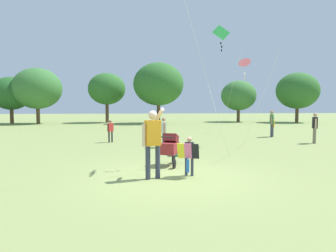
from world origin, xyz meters
TOP-DOWN VIEW (x-y plane):
  - ground_plane at (0.00, 0.00)m, footprint 120.00×120.00m
  - treeline_distant at (-4.65, 24.32)m, footprint 43.14×6.92m
  - child_with_butterfly_kite at (0.47, -0.03)m, footprint 0.60×0.45m
  - person_adult_flyer at (-0.53, -0.24)m, footprint 0.58×0.65m
  - stroller at (0.09, 1.40)m, footprint 0.79×1.11m
  - kite_orange_delta at (4.10, 5.89)m, footprint 0.58×3.96m
  - kite_green_novelty at (4.09, 10.00)m, footprint 1.25×2.94m
  - person_red_shirt at (7.87, 6.15)m, footprint 0.31×0.47m
  - person_sitting_far at (0.20, 5.44)m, footprint 0.21×0.43m
  - person_couple_left at (7.01, 9.19)m, footprint 0.34×0.47m
  - person_kid_running at (7.17, 9.36)m, footprint 0.27×0.34m
  - person_back_turned at (-2.40, 7.49)m, footprint 0.31×0.27m
  - cooler_box at (0.60, 3.14)m, footprint 0.45×0.33m

SIDE VIEW (x-z plane):
  - ground_plane at x=0.00m, z-range 0.00..0.00m
  - cooler_box at x=0.60m, z-range 0.00..0.35m
  - stroller at x=0.09m, z-range 0.09..1.12m
  - child_with_butterfly_kite at x=0.47m, z-range 0.10..1.17m
  - person_back_turned at x=-2.40m, z-range 0.10..1.26m
  - person_kid_running at x=7.17m, z-range 0.11..1.31m
  - person_sitting_far at x=0.20m, z-range 0.12..1.48m
  - person_red_shirt at x=7.87m, z-range 0.14..1.68m
  - person_couple_left at x=7.01m, z-range 0.14..1.74m
  - person_adult_flyer at x=-0.53m, z-range 0.14..2.00m
  - treeline_distant at x=-4.65m, z-range 0.45..7.11m
  - kite_orange_delta at x=4.10m, z-range 1.83..5.97m
  - kite_green_novelty at x=4.09m, z-range 2.70..9.56m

